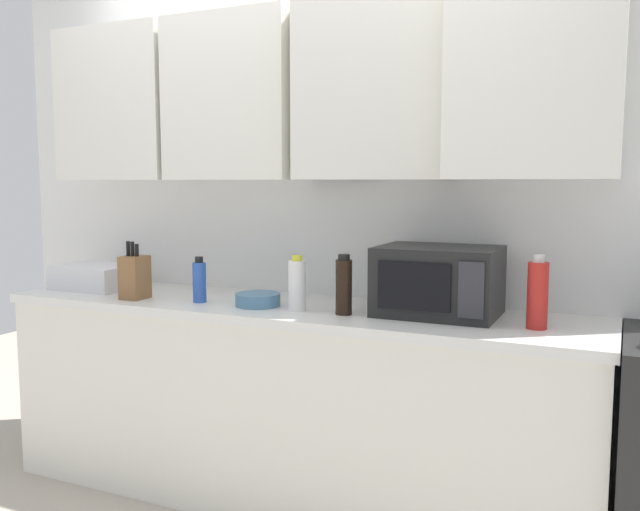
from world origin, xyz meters
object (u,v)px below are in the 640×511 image
(dish_rack, at_px, (97,277))
(knife_block, at_px, (135,277))
(bottle_white_jar, at_px, (297,285))
(microwave, at_px, (438,281))
(bottle_blue_cleaner, at_px, (199,281))
(bottle_soy_dark, at_px, (344,286))
(bowl_ceramic_small, at_px, (258,300))
(bottle_red_sauce, at_px, (538,294))

(dish_rack, xyz_separation_m, knife_block, (0.38, -0.16, 0.04))
(bottle_white_jar, bearing_deg, dish_rack, 174.77)
(microwave, height_order, bottle_blue_cleaner, microwave)
(dish_rack, distance_m, knife_block, 0.42)
(bottle_white_jar, relative_size, bottle_blue_cleaner, 1.14)
(bottle_white_jar, xyz_separation_m, bottle_soy_dark, (0.21, 0.01, 0.01))
(microwave, xyz_separation_m, knife_block, (-1.38, -0.22, -0.04))
(bottle_white_jar, relative_size, bowl_ceramic_small, 1.19)
(knife_block, distance_m, bottle_red_sauce, 1.78)
(knife_block, xyz_separation_m, bottle_white_jar, (0.82, 0.05, 0.01))
(bottle_soy_dark, relative_size, bottle_red_sauce, 0.90)
(dish_rack, bearing_deg, knife_block, -22.95)
(bottle_white_jar, relative_size, bottle_red_sauce, 0.85)
(knife_block, distance_m, bottle_soy_dark, 1.03)
(knife_block, bearing_deg, bottle_white_jar, 3.67)
(bottle_blue_cleaner, bearing_deg, microwave, 8.93)
(dish_rack, height_order, knife_block, knife_block)
(bowl_ceramic_small, bearing_deg, microwave, 9.97)
(bottle_soy_dark, distance_m, bottle_red_sauce, 0.75)
(bottle_white_jar, bearing_deg, bottle_blue_cleaner, -179.72)
(bottle_white_jar, height_order, bottle_soy_dark, bottle_soy_dark)
(microwave, distance_m, dish_rack, 1.76)
(bottle_blue_cleaner, distance_m, bottle_red_sauce, 1.45)
(knife_block, height_order, bottle_blue_cleaner, knife_block)
(bottle_red_sauce, relative_size, bowl_ceramic_small, 1.40)
(knife_block, xyz_separation_m, bottle_red_sauce, (1.78, 0.11, 0.03))
(bottle_white_jar, xyz_separation_m, bottle_red_sauce, (0.96, 0.06, 0.02))
(bottle_blue_cleaner, bearing_deg, bottle_red_sauce, 2.49)
(microwave, height_order, knife_block, microwave)
(dish_rack, height_order, bottle_red_sauce, bottle_red_sauce)
(microwave, relative_size, bowl_ceramic_small, 2.44)
(bottle_red_sauce, bearing_deg, bottle_white_jar, -176.38)
(microwave, distance_m, bottle_red_sauce, 0.41)
(dish_rack, bearing_deg, bottle_soy_dark, -4.11)
(microwave, height_order, bottle_red_sauce, microwave)
(microwave, height_order, bottle_soy_dark, microwave)
(bottle_white_jar, bearing_deg, knife_block, -176.33)
(microwave, bearing_deg, dish_rack, -178.28)
(bottle_red_sauce, bearing_deg, bottle_soy_dark, -176.02)
(knife_block, height_order, bottle_soy_dark, knife_block)
(dish_rack, bearing_deg, bowl_ceramic_small, -4.72)
(dish_rack, xyz_separation_m, bottle_white_jar, (1.20, -0.11, 0.05))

